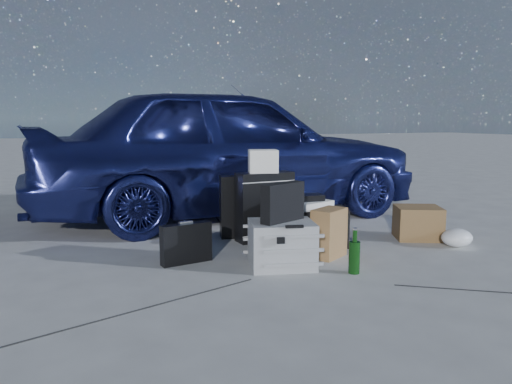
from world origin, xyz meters
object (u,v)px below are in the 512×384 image
cardboard_box (418,223)px  suitcase_right (265,206)px  suitcase_left (244,206)px  green_bottle (354,252)px  pelican_case (282,244)px  car (227,151)px  briefcase (186,243)px  duffel_bag (307,227)px

cardboard_box → suitcase_right: bearing=159.7°
suitcase_left → suitcase_right: suitcase_right is taller
suitcase_right → cardboard_box: bearing=-24.0°
suitcase_right → green_bottle: size_ratio=1.96×
pelican_case → suitcase_right: size_ratio=0.76×
suitcase_right → cardboard_box: (1.43, -0.53, -0.17)m
car → pelican_case: size_ratio=9.19×
car → pelican_case: bearing=170.6°
car → suitcase_left: bearing=167.7°
suitcase_left → cardboard_box: bearing=-12.9°
pelican_case → suitcase_right: suitcase_right is taller
cardboard_box → car: bearing=126.0°
pelican_case → suitcase_left: (0.09, 1.08, 0.13)m
pelican_case → green_bottle: 0.58m
pelican_case → green_bottle: size_ratio=1.48×
briefcase → green_bottle: bearing=-43.9°
green_bottle → suitcase_left: bearing=103.4°
suitcase_left → cardboard_box: size_ratio=1.45×
car → duffel_bag: bearing=-174.9°
pelican_case → briefcase: pelican_case is taller
suitcase_left → green_bottle: 1.50m
pelican_case → duffel_bag: (0.50, 0.50, -0.00)m
car → green_bottle: size_ratio=13.60×
briefcase → suitcase_right: bearing=18.0°
pelican_case → cardboard_box: size_ratio=1.18×
suitcase_right → cardboard_box: 1.54m
pelican_case → green_bottle: (0.44, -0.38, -0.01)m
pelican_case → duffel_bag: 0.71m
car → briefcase: 2.16m
green_bottle → car: bearing=92.8°
cardboard_box → green_bottle: green_bottle is taller
suitcase_left → cardboard_box: suitcase_left is taller
briefcase → duffel_bag: 1.19m
suitcase_right → briefcase: bearing=-156.1°
green_bottle → cardboard_box: bearing=30.4°
suitcase_left → suitcase_right: bearing=-44.5°
pelican_case → duffel_bag: size_ratio=0.70×
duffel_bag → cardboard_box: bearing=10.1°
suitcase_left → duffel_bag: (0.41, -0.58, -0.13)m
suitcase_right → green_bottle: 1.27m
green_bottle → briefcase: bearing=145.7°
car → cardboard_box: size_ratio=10.87×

